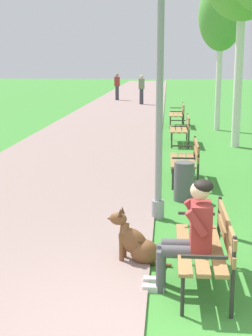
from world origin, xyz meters
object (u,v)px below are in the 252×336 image
at_px(birch_tree_sixth, 221,16).
at_px(litter_bin, 184,182).
at_px(pedestrian_distant, 142,90).
at_px(park_bench_mid, 187,157).
at_px(park_bench_far, 182,127).
at_px(pedestrian_further_distant, 117,87).
at_px(park_bench_furthest, 178,113).
at_px(lamp_post_near, 160,76).
at_px(dog_brown, 136,244).
at_px(person_seated_on_near_bench, 190,230).
at_px(park_bench_near, 209,243).

bearing_deg(birch_tree_sixth, litter_bin, -98.97).
relative_size(birch_tree_sixth, pedestrian_distant, 3.14).
relative_size(park_bench_mid, park_bench_far, 1.00).
relative_size(pedestrian_distant, pedestrian_further_distant, 1.00).
bearing_deg(pedestrian_distant, park_bench_furthest, -78.11).
xyz_separation_m(birch_tree_sixth, pedestrian_distant, (-3.23, 9.76, -3.08)).
bearing_deg(park_bench_furthest, pedestrian_further_distant, 106.79).
distance_m(lamp_post_near, pedestrian_distant, 20.15).
bearing_deg(park_bench_mid, lamp_post_near, -102.37).
relative_size(park_bench_furthest, litter_bin, 2.14).
bearing_deg(litter_bin, park_bench_mid, 85.65).
bearing_deg(litter_bin, park_bench_furthest, 89.49).
distance_m(park_bench_far, birch_tree_sixth, 4.83).
xyz_separation_m(dog_brown, pedestrian_further_distant, (-2.74, 24.60, 0.58)).
relative_size(dog_brown, pedestrian_further_distant, 0.50).
bearing_deg(birch_tree_sixth, pedestrian_further_distant, 111.25).
height_order(park_bench_furthest, litter_bin, park_bench_furthest).
relative_size(park_bench_mid, birch_tree_sixth, 0.29).
height_order(park_bench_far, pedestrian_further_distant, pedestrian_further_distant).
bearing_deg(person_seated_on_near_bench, pedestrian_further_distant, 97.59).
height_order(park_bench_far, park_bench_furthest, same).
distance_m(park_bench_mid, birch_tree_sixth, 8.61).
xyz_separation_m(person_seated_on_near_bench, birch_tree_sixth, (1.50, 12.74, 3.24)).
bearing_deg(park_bench_furthest, park_bench_far, -89.63).
bearing_deg(park_bench_far, person_seated_on_near_bench, -90.97).
distance_m(park_bench_furthest, pedestrian_distant, 9.05).
bearing_deg(park_bench_far, birch_tree_sixth, 66.98).
height_order(birch_tree_sixth, litter_bin, birch_tree_sixth).
xyz_separation_m(park_bench_furthest, dog_brown, (-0.76, -13.00, -0.25)).
distance_m(park_bench_near, park_bench_furthest, 13.57).
bearing_deg(litter_bin, park_bench_far, 88.90).
relative_size(park_bench_near, pedestrian_distant, 0.91).
xyz_separation_m(park_bench_furthest, person_seated_on_near_bench, (-0.14, -13.65, 0.17)).
relative_size(park_bench_near, lamp_post_near, 0.35).
bearing_deg(pedestrian_further_distant, lamp_post_near, -82.58).
xyz_separation_m(park_bench_near, park_bench_furthest, (-0.07, 13.57, 0.00)).
height_order(park_bench_mid, litter_bin, park_bench_mid).
relative_size(birch_tree_sixth, pedestrian_further_distant, 3.14).
bearing_deg(park_bench_near, pedestrian_distant, 94.93).
bearing_deg(park_bench_mid, park_bench_furthest, 90.12).
relative_size(park_bench_mid, dog_brown, 1.82).
relative_size(park_bench_near, park_bench_furthest, 1.00).
relative_size(lamp_post_near, litter_bin, 6.19).
bearing_deg(litter_bin, dog_brown, -103.10).
xyz_separation_m(park_bench_furthest, pedestrian_distant, (-1.86, 8.85, 0.33)).
distance_m(park_bench_near, dog_brown, 1.04).
bearing_deg(park_bench_mid, person_seated_on_near_bench, -91.78).
height_order(park_bench_near, park_bench_furthest, same).
distance_m(park_bench_near, person_seated_on_near_bench, 0.28).
distance_m(park_bench_far, dog_brown, 8.98).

